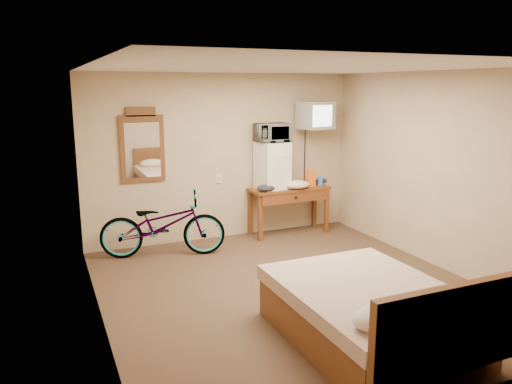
% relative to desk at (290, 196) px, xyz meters
% --- Properties ---
extents(room, '(4.60, 4.64, 2.50)m').
position_rel_desk_xyz_m(room, '(-1.00, -2.00, 0.63)').
color(room, '#4A3625').
rests_on(room, ground).
extents(desk, '(1.27, 0.52, 0.75)m').
position_rel_desk_xyz_m(desk, '(0.00, 0.00, 0.00)').
color(desk, brown).
rests_on(desk, floor).
extents(mini_fridge, '(0.49, 0.48, 0.72)m').
position_rel_desk_xyz_m(mini_fridge, '(-0.28, 0.07, 0.49)').
color(mini_fridge, white).
rests_on(mini_fridge, desk).
extents(microwave, '(0.51, 0.34, 0.28)m').
position_rel_desk_xyz_m(microwave, '(-0.28, 0.07, 0.99)').
color(microwave, white).
rests_on(microwave, mini_fridge).
extents(snack_bag, '(0.14, 0.09, 0.26)m').
position_rel_desk_xyz_m(snack_bag, '(0.36, -0.03, 0.26)').
color(snack_bag, orange).
rests_on(snack_bag, desk).
extents(blue_cup, '(0.08, 0.08, 0.14)m').
position_rel_desk_xyz_m(blue_cup, '(0.52, -0.04, 0.20)').
color(blue_cup, '#3D6BD1').
rests_on(blue_cup, desk).
extents(cloth_cream, '(0.41, 0.32, 0.13)m').
position_rel_desk_xyz_m(cloth_cream, '(0.06, -0.10, 0.19)').
color(cloth_cream, beige).
rests_on(cloth_cream, desk).
extents(cloth_dark_a, '(0.28, 0.21, 0.11)m').
position_rel_desk_xyz_m(cloth_dark_a, '(-0.47, -0.11, 0.18)').
color(cloth_dark_a, black).
rests_on(cloth_dark_a, desk).
extents(cloth_dark_b, '(0.20, 0.16, 0.09)m').
position_rel_desk_xyz_m(cloth_dark_b, '(0.62, 0.10, 0.17)').
color(cloth_dark_b, black).
rests_on(cloth_dark_b, desk).
extents(crt_television, '(0.57, 0.63, 0.42)m').
position_rel_desk_xyz_m(crt_television, '(0.44, 0.02, 1.24)').
color(crt_television, black).
rests_on(crt_television, room).
extents(wall_mirror, '(0.62, 0.04, 1.06)m').
position_rel_desk_xyz_m(wall_mirror, '(-2.21, 0.27, 0.86)').
color(wall_mirror, brown).
rests_on(wall_mirror, room).
extents(bicycle, '(1.79, 1.00, 0.89)m').
position_rel_desk_xyz_m(bicycle, '(-2.08, -0.24, -0.17)').
color(bicycle, black).
rests_on(bicycle, floor).
extents(bed, '(1.40, 1.93, 0.90)m').
position_rel_desk_xyz_m(bed, '(-0.90, -3.39, -0.32)').
color(bed, brown).
rests_on(bed, floor).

